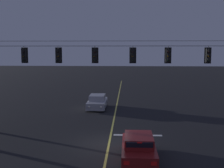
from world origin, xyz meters
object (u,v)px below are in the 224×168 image
Objects in this scene: traffic_light_leftmost at (24,55)px; traffic_light_left_inner at (58,55)px; car_waiting_near_lane at (139,148)px; traffic_light_rightmost at (168,55)px; traffic_light_far_right at (208,55)px; car_oncoming_lead at (97,102)px; traffic_light_centre at (95,55)px; traffic_light_right_inner at (133,55)px.

traffic_light_leftmost is 1.00× the size of traffic_light_left_inner.
car_waiting_near_lane is at bearing -33.11° from traffic_light_leftmost.
traffic_light_far_right is (2.76, 0.00, 0.00)m from traffic_light_rightmost.
car_waiting_near_lane is (5.56, -5.24, -4.93)m from traffic_light_left_inner.
traffic_light_rightmost is at bearing -56.36° from car_oncoming_lead.
traffic_light_left_inner is 0.28× the size of car_waiting_near_lane.
traffic_light_centre is at bearing 119.31° from car_waiting_near_lane.
car_waiting_near_lane is 0.98× the size of car_oncoming_lead.
traffic_light_leftmost is 0.28× the size of car_waiting_near_lane.
traffic_light_left_inner is 10.31m from car_oncoming_lead.
car_waiting_near_lane is at bearing -75.31° from car_oncoming_lead.
traffic_light_right_inner and traffic_light_far_right have the same top height.
traffic_light_centre is 1.00× the size of traffic_light_rightmost.
traffic_light_rightmost is at bearing 0.00° from traffic_light_left_inner.
car_waiting_near_lane is at bearing -43.29° from traffic_light_left_inner.
traffic_light_leftmost is 1.00× the size of traffic_light_far_right.
traffic_light_left_inner is 1.00× the size of traffic_light_centre.
car_oncoming_lead is at bearing 94.87° from traffic_light_centre.
car_oncoming_lead is (-3.70, 14.10, -0.00)m from car_waiting_near_lane.
traffic_light_left_inner reaches higher than car_waiting_near_lane.
traffic_light_leftmost and traffic_light_far_right have the same top height.
traffic_light_leftmost is at bearing 180.00° from traffic_light_rightmost.
car_waiting_near_lane is at bearing -60.69° from traffic_light_centre.
traffic_light_rightmost reaches higher than car_waiting_near_lane.
traffic_light_leftmost is 1.00× the size of traffic_light_rightmost.
traffic_light_left_inner is 0.28× the size of car_oncoming_lead.
car_waiting_near_lane is (8.04, -5.24, -4.93)m from traffic_light_leftmost.
car_waiting_near_lane and car_oncoming_lead have the same top height.
traffic_light_right_inner is 2.46m from traffic_light_rightmost.
traffic_light_rightmost is (10.23, 0.00, 0.00)m from traffic_light_leftmost.
traffic_light_centre is 7.90m from traffic_light_far_right.
traffic_light_right_inner reaches higher than car_oncoming_lead.
traffic_light_centre is at bearing -85.13° from car_oncoming_lead.
traffic_light_rightmost is (7.76, 0.00, 0.00)m from traffic_light_left_inner.
traffic_light_leftmost is at bearing 146.89° from car_waiting_near_lane.
traffic_light_far_right reaches higher than car_oncoming_lead.
traffic_light_right_inner is at bearing -68.80° from car_oncoming_lead.
car_waiting_near_lane is (2.94, -5.24, -4.93)m from traffic_light_centre.
traffic_light_right_inner is at bearing 180.00° from traffic_light_far_right.
traffic_light_right_inner is (7.78, 0.00, 0.00)m from traffic_light_leftmost.
traffic_light_centre reaches higher than car_waiting_near_lane.
traffic_light_leftmost is 1.00× the size of traffic_light_centre.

